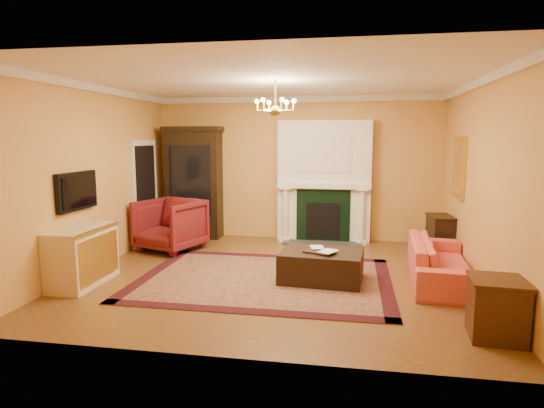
% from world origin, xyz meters
% --- Properties ---
extents(floor, '(6.00, 5.50, 0.02)m').
position_xyz_m(floor, '(0.00, 0.00, -0.01)').
color(floor, brown).
rests_on(floor, ground).
extents(ceiling, '(6.00, 5.50, 0.02)m').
position_xyz_m(ceiling, '(0.00, 0.00, 3.01)').
color(ceiling, white).
rests_on(ceiling, wall_back).
extents(wall_back, '(6.00, 0.02, 3.00)m').
position_xyz_m(wall_back, '(0.00, 2.76, 1.50)').
color(wall_back, gold).
rests_on(wall_back, floor).
extents(wall_front, '(6.00, 0.02, 3.00)m').
position_xyz_m(wall_front, '(0.00, -2.76, 1.50)').
color(wall_front, gold).
rests_on(wall_front, floor).
extents(wall_left, '(0.02, 5.50, 3.00)m').
position_xyz_m(wall_left, '(-3.01, 0.00, 1.50)').
color(wall_left, gold).
rests_on(wall_left, floor).
extents(wall_right, '(0.02, 5.50, 3.00)m').
position_xyz_m(wall_right, '(3.01, 0.00, 1.50)').
color(wall_right, gold).
rests_on(wall_right, floor).
extents(fireplace, '(1.90, 0.70, 2.50)m').
position_xyz_m(fireplace, '(0.60, 2.57, 1.19)').
color(fireplace, white).
rests_on(fireplace, wall_back).
extents(crown_molding, '(6.00, 5.50, 0.12)m').
position_xyz_m(crown_molding, '(0.00, 0.96, 2.94)').
color(crown_molding, silver).
rests_on(crown_molding, ceiling).
extents(doorway, '(0.08, 1.05, 2.10)m').
position_xyz_m(doorway, '(-2.95, 1.70, 1.05)').
color(doorway, silver).
rests_on(doorway, wall_left).
extents(tv_panel, '(0.09, 0.95, 0.58)m').
position_xyz_m(tv_panel, '(-2.95, -0.60, 1.35)').
color(tv_panel, black).
rests_on(tv_panel, wall_left).
extents(gilt_mirror, '(0.06, 0.76, 1.05)m').
position_xyz_m(gilt_mirror, '(2.97, 1.40, 1.65)').
color(gilt_mirror, gold).
rests_on(gilt_mirror, wall_right).
extents(chandelier, '(0.63, 0.55, 0.53)m').
position_xyz_m(chandelier, '(-0.00, 0.00, 2.61)').
color(chandelier, gold).
rests_on(chandelier, ceiling).
extents(oriental_rug, '(3.83, 2.88, 0.02)m').
position_xyz_m(oriental_rug, '(-0.13, -0.23, 0.01)').
color(oriental_rug, '#3F0D12').
rests_on(oriental_rug, floor).
extents(china_cabinet, '(1.15, 0.54, 2.28)m').
position_xyz_m(china_cabinet, '(-2.18, 2.49, 1.14)').
color(china_cabinet, black).
rests_on(china_cabinet, floor).
extents(wingback_armchair, '(1.33, 1.29, 1.09)m').
position_xyz_m(wingback_armchair, '(-2.25, 1.26, 0.54)').
color(wingback_armchair, maroon).
rests_on(wingback_armchair, floor).
extents(pedestal_table, '(0.40, 0.40, 0.71)m').
position_xyz_m(pedestal_table, '(-2.14, 1.50, 0.41)').
color(pedestal_table, black).
rests_on(pedestal_table, floor).
extents(commode, '(0.55, 1.15, 0.85)m').
position_xyz_m(commode, '(-2.73, -0.90, 0.43)').
color(commode, beige).
rests_on(commode, floor).
extents(coral_sofa, '(0.78, 2.20, 0.84)m').
position_xyz_m(coral_sofa, '(2.50, 0.13, 0.42)').
color(coral_sofa, '#DE5046').
rests_on(coral_sofa, floor).
extents(end_table, '(0.59, 0.59, 0.63)m').
position_xyz_m(end_table, '(2.72, -1.82, 0.31)').
color(end_table, '#3E1D11').
rests_on(end_table, floor).
extents(console_table, '(0.42, 0.67, 0.72)m').
position_xyz_m(console_table, '(2.78, 1.74, 0.36)').
color(console_table, black).
rests_on(console_table, floor).
extents(leather_ottoman, '(1.27, 0.97, 0.45)m').
position_xyz_m(leather_ottoman, '(0.74, -0.16, 0.24)').
color(leather_ottoman, black).
rests_on(leather_ottoman, oriental_rug).
extents(ottoman_tray, '(0.50, 0.44, 0.03)m').
position_xyz_m(ottoman_tray, '(0.71, -0.23, 0.48)').
color(ottoman_tray, black).
rests_on(ottoman_tray, leather_ottoman).
extents(book_a, '(0.19, 0.07, 0.26)m').
position_xyz_m(book_a, '(0.56, -0.13, 0.62)').
color(book_a, gray).
rests_on(book_a, ottoman_tray).
extents(book_b, '(0.20, 0.13, 0.29)m').
position_xyz_m(book_b, '(0.74, -0.26, 0.64)').
color(book_b, gray).
rests_on(book_b, ottoman_tray).
extents(topiary_left, '(0.15, 0.15, 0.41)m').
position_xyz_m(topiary_left, '(-0.01, 2.53, 1.46)').
color(topiary_left, tan).
rests_on(topiary_left, fireplace).
extents(topiary_right, '(0.17, 0.17, 0.45)m').
position_xyz_m(topiary_right, '(1.12, 2.53, 1.48)').
color(topiary_right, tan).
rests_on(topiary_right, fireplace).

